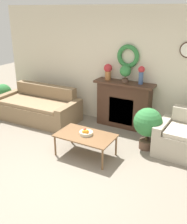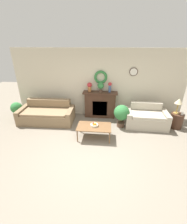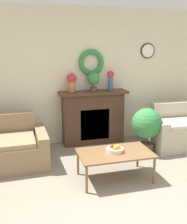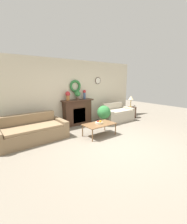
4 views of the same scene
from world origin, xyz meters
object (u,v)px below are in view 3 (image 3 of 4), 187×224
coffee_table (115,154)px  potted_plant_floor_by_loveseat (147,125)px  vase_on_mantel_left (72,81)px  vase_on_mantel_right (111,79)px  fireplace (93,117)px  loveseat_right (184,130)px  fruit_bowl (115,149)px  potted_plant_on_mantel (94,79)px

coffee_table → potted_plant_floor_by_loveseat: size_ratio=1.28×
vase_on_mantel_left → vase_on_mantel_right: 0.79m
vase_on_mantel_left → potted_plant_floor_by_loveseat: 1.65m
fireplace → vase_on_mantel_left: (-0.43, 0.01, 0.75)m
coffee_table → vase_on_mantel_left: bearing=101.8°
vase_on_mantel_left → vase_on_mantel_right: (0.79, 0.00, 0.02)m
loveseat_right → vase_on_mantel_left: (-2.18, 0.61, 0.99)m
fireplace → fruit_bowl: fireplace is taller
fruit_bowl → potted_plant_floor_by_loveseat: bearing=41.3°
fruit_bowl → vase_on_mantel_right: size_ratio=0.64×
vase_on_mantel_right → potted_plant_floor_by_loveseat: vase_on_mantel_right is taller
potted_plant_on_mantel → potted_plant_floor_by_loveseat: bearing=-42.4°
loveseat_right → fruit_bowl: bearing=-150.5°
loveseat_right → vase_on_mantel_right: bearing=158.2°
fireplace → coffee_table: bearing=-93.4°
fruit_bowl → potted_plant_on_mantel: bearing=86.2°
vase_on_mantel_left → potted_plant_floor_by_loveseat: (1.25, -0.76, -0.76)m
fruit_bowl → vase_on_mantel_left: 1.81m
fireplace → potted_plant_on_mantel: potted_plant_on_mantel is taller
vase_on_mantel_right → potted_plant_on_mantel: (-0.36, -0.02, 0.00)m
vase_on_mantel_right → potted_plant_floor_by_loveseat: size_ratio=0.46×
coffee_table → fruit_bowl: fruit_bowl is taller
fireplace → loveseat_right: 1.87m
loveseat_right → vase_on_mantel_right: (-1.38, 0.61, 1.01)m
potted_plant_on_mantel → loveseat_right: bearing=-18.6°
fireplace → coffee_table: fireplace is taller
coffee_table → vase_on_mantel_right: bearing=73.8°
loveseat_right → vase_on_mantel_left: bearing=166.3°
fruit_bowl → potted_plant_floor_by_loveseat: 1.22m
vase_on_mantel_left → fruit_bowl: bearing=-78.0°
potted_plant_floor_by_loveseat → potted_plant_on_mantel: bearing=137.6°
coffee_table → vase_on_mantel_right: (0.46, 1.58, 0.92)m
loveseat_right → coffee_table: size_ratio=1.39×
fruit_bowl → vase_on_mantel_left: bearing=102.0°
vase_on_mantel_left → potted_plant_floor_by_loveseat: vase_on_mantel_left is taller
fireplace → potted_plant_floor_by_loveseat: 1.12m
fruit_bowl → potted_plant_on_mantel: (0.10, 1.55, 0.85)m
coffee_table → vase_on_mantel_right: size_ratio=2.76×
coffee_table → potted_plant_floor_by_loveseat: potted_plant_floor_by_loveseat is taller
fireplace → vase_on_mantel_right: bearing=0.9°
coffee_table → vase_on_mantel_left: vase_on_mantel_left is taller
loveseat_right → fruit_bowl: (-1.84, -0.96, 0.16)m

